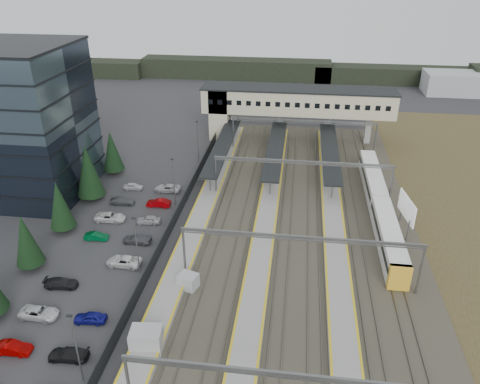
# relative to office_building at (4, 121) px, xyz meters

# --- Properties ---
(ground) EXTENTS (220.00, 220.00, 0.00)m
(ground) POSITION_rel_office_building_xyz_m (36.00, -12.00, -12.19)
(ground) COLOR #2B2B2D
(ground) RESTS_ON ground
(office_building) EXTENTS (24.30, 18.30, 24.30)m
(office_building) POSITION_rel_office_building_xyz_m (0.00, 0.00, 0.00)
(office_building) COLOR #41545F
(office_building) RESTS_ON ground
(conifer_row) EXTENTS (4.42, 49.82, 9.50)m
(conifer_row) POSITION_rel_office_building_xyz_m (14.00, -15.86, -7.36)
(conifer_row) COLOR black
(conifer_row) RESTS_ON ground
(car_park) EXTENTS (10.72, 44.57, 1.29)m
(car_park) POSITION_rel_office_building_xyz_m (22.71, -17.82, -11.58)
(car_park) COLOR #9D9DA2
(car_park) RESTS_ON ground
(lampposts) EXTENTS (0.50, 53.25, 8.07)m
(lampposts) POSITION_rel_office_building_xyz_m (28.00, -10.75, -7.86)
(lampposts) COLOR slate
(lampposts) RESTS_ON ground
(fence) EXTENTS (0.08, 90.00, 2.00)m
(fence) POSITION_rel_office_building_xyz_m (29.50, -7.00, -11.19)
(fence) COLOR #26282B
(fence) RESTS_ON ground
(relay_cabin_near) EXTENTS (3.39, 2.64, 2.64)m
(relay_cabin_near) POSITION_rel_office_building_xyz_m (32.97, -32.53, -10.87)
(relay_cabin_near) COLOR #A5A7AB
(relay_cabin_near) RESTS_ON ground
(relay_cabin_far) EXTENTS (2.68, 2.44, 2.03)m
(relay_cabin_far) POSITION_rel_office_building_xyz_m (34.90, -22.35, -11.18)
(relay_cabin_far) COLOR #A5A7AB
(relay_cabin_far) RESTS_ON ground
(rail_corridor) EXTENTS (34.00, 90.00, 0.92)m
(rail_corridor) POSITION_rel_office_building_xyz_m (45.34, -7.00, -11.90)
(rail_corridor) COLOR #38352B
(rail_corridor) RESTS_ON ground
(canopies) EXTENTS (23.10, 30.00, 3.28)m
(canopies) POSITION_rel_office_building_xyz_m (43.00, 15.00, -8.27)
(canopies) COLOR black
(canopies) RESTS_ON ground
(footbridge) EXTENTS (40.40, 6.40, 11.20)m
(footbridge) POSITION_rel_office_building_xyz_m (43.70, 30.00, -4.26)
(footbridge) COLOR #BCB592
(footbridge) RESTS_ON ground
(gantries) EXTENTS (28.40, 62.28, 7.17)m
(gantries) POSITION_rel_office_building_xyz_m (48.00, -9.00, -6.20)
(gantries) COLOR slate
(gantries) RESTS_ON ground
(train) EXTENTS (2.63, 36.56, 3.31)m
(train) POSITION_rel_office_building_xyz_m (60.00, -1.73, -10.31)
(train) COLOR white
(train) RESTS_ON ground
(billboard) EXTENTS (1.12, 6.38, 5.54)m
(billboard) POSITION_rel_office_building_xyz_m (63.02, -5.49, -8.44)
(billboard) COLOR slate
(billboard) RESTS_ON ground
(treeline_far) EXTENTS (170.00, 19.00, 7.00)m
(treeline_far) POSITION_rel_office_building_xyz_m (59.81, 80.28, -9.24)
(treeline_far) COLOR black
(treeline_far) RESTS_ON ground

